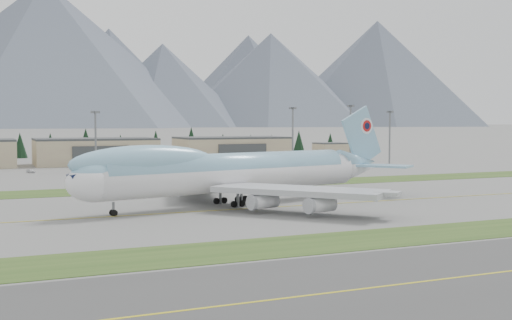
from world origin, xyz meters
name	(u,v)px	position (x,y,z in m)	size (l,w,h in m)	color
ground	(290,206)	(0.00, 0.00, 0.00)	(7000.00, 7000.00, 0.00)	slate
grass_strip_near	(401,236)	(0.00, -38.00, 0.00)	(400.00, 14.00, 0.08)	#2D4C1B
grass_strip_far	(216,186)	(0.00, 45.00, 0.00)	(400.00, 18.00, 0.08)	#2D4C1B
taxiway_line_main	(290,206)	(0.00, 0.00, 0.00)	(400.00, 0.40, 0.02)	gold
boeing_747_freighter	(232,172)	(-10.28, 6.62, 7.05)	(81.41, 68.31, 21.37)	white
hangar_center	(96,151)	(-15.00, 149.90, 5.39)	(48.00, 26.60, 10.80)	tan
hangar_right	(232,149)	(45.00, 149.90, 5.39)	(48.00, 26.60, 10.80)	tan
control_shed	(331,151)	(95.00, 148.00, 3.80)	(14.00, 12.00, 7.60)	tan
floodlight_masts	(291,126)	(54.56, 109.41, 15.91)	(123.28, 9.99, 24.32)	slate
service_vehicle_a	(31,173)	(-42.88, 113.38, 0.00)	(1.60, 3.95, 1.35)	silver
service_vehicle_b	(221,166)	(28.04, 117.85, 0.00)	(1.24, 3.53, 1.16)	gold
service_vehicle_c	(252,164)	(45.76, 128.07, 0.00)	(1.93, 4.75, 1.38)	#BCBBC0
conifer_belt	(53,143)	(-25.65, 211.98, 6.98)	(267.69, 15.53, 16.76)	black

